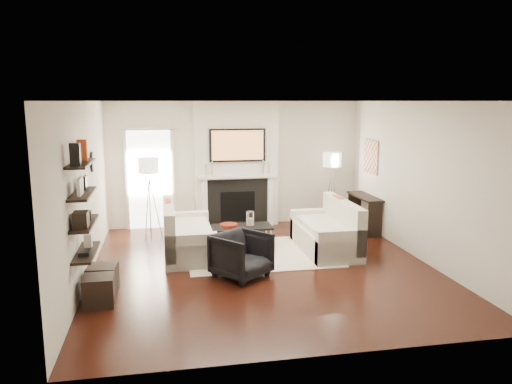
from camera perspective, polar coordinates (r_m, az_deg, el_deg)
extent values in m
plane|color=black|center=(8.34, 0.77, -8.53)|extent=(6.00, 6.00, 0.00)
plane|color=white|center=(7.90, 0.82, 10.35)|extent=(6.00, 6.00, 0.00)
plane|color=silver|center=(10.94, -2.34, 3.25)|extent=(5.50, 0.00, 5.50)
plane|color=silver|center=(5.17, 7.46, -4.86)|extent=(5.50, 0.00, 5.50)
plane|color=silver|center=(7.94, -19.04, -0.01)|extent=(0.00, 6.00, 6.00)
plane|color=silver|center=(8.97, 18.29, 1.17)|extent=(0.00, 6.00, 6.00)
cube|color=silver|center=(10.81, -2.24, 3.17)|extent=(1.80, 0.25, 2.70)
cube|color=black|center=(10.82, -2.11, -1.28)|extent=(1.30, 0.02, 1.04)
cube|color=black|center=(10.83, -2.10, -1.65)|extent=(0.75, 0.02, 0.65)
cube|color=white|center=(10.70, -5.90, -1.30)|extent=(0.12, 0.08, 1.10)
cube|color=white|center=(10.91, 1.66, -1.02)|extent=(0.12, 0.08, 1.10)
cube|color=white|center=(10.66, -2.09, 1.82)|extent=(1.70, 0.18, 0.07)
cube|color=black|center=(10.61, -2.13, 5.37)|extent=(1.20, 0.06, 0.70)
cube|color=#BF723F|center=(10.58, -2.11, 5.35)|extent=(1.10, 0.00, 0.62)
cylinder|color=silver|center=(10.58, -5.05, 2.73)|extent=(0.04, 0.04, 0.30)
cylinder|color=silver|center=(10.57, -5.75, 2.55)|extent=(0.04, 0.04, 0.24)
cylinder|color=silver|center=(10.74, 0.80, 2.89)|extent=(0.04, 0.04, 0.30)
cylinder|color=silver|center=(10.77, 1.48, 2.75)|extent=(0.04, 0.04, 0.24)
cube|color=white|center=(10.85, -12.03, 1.37)|extent=(0.90, 0.02, 2.10)
cube|color=white|center=(10.85, -14.57, 1.27)|extent=(0.06, 0.06, 2.16)
cube|color=white|center=(10.83, -9.49, 1.44)|extent=(0.06, 0.06, 2.16)
cube|color=white|center=(10.72, -12.25, 7.07)|extent=(1.02, 0.06, 0.06)
cube|color=beige|center=(9.01, 0.47, -7.05)|extent=(2.60, 2.00, 0.01)
cube|color=beige|center=(8.99, -7.70, -5.82)|extent=(0.85, 1.80, 0.42)
cube|color=beige|center=(8.90, -9.90, -3.94)|extent=(0.18, 1.80, 0.80)
cube|color=beige|center=(8.19, -7.40, -6.77)|extent=(0.85, 0.18, 0.60)
cube|color=beige|center=(9.75, -7.97, -4.00)|extent=(0.85, 0.18, 0.60)
cube|color=beige|center=(8.93, -7.42, -4.20)|extent=(0.63, 1.44, 0.10)
cube|color=#A93714|center=(9.15, -9.97, -2.24)|extent=(0.10, 0.42, 0.42)
cube|color=black|center=(8.56, -9.91, -3.17)|extent=(0.10, 0.40, 0.40)
cube|color=beige|center=(9.23, 7.90, -5.40)|extent=(0.85, 1.80, 0.42)
cube|color=beige|center=(9.26, 9.91, -3.38)|extent=(0.18, 1.80, 0.80)
cube|color=beige|center=(8.47, 9.66, -6.25)|extent=(0.85, 0.18, 0.60)
cube|color=beige|center=(9.95, 6.43, -3.67)|extent=(0.85, 0.18, 0.60)
cube|color=beige|center=(9.15, 7.64, -3.85)|extent=(0.63, 1.44, 0.10)
cube|color=#A93714|center=(9.49, 9.32, -1.77)|extent=(0.10, 0.42, 0.42)
cube|color=black|center=(8.94, 10.63, -2.62)|extent=(0.10, 0.40, 0.40)
cube|color=black|center=(9.27, -1.59, -4.02)|extent=(1.10, 0.55, 0.04)
cylinder|color=silver|center=(9.05, -4.50, -5.79)|extent=(0.02, 0.02, 0.38)
cylinder|color=silver|center=(9.20, 1.72, -5.48)|extent=(0.02, 0.02, 0.38)
cylinder|color=silver|center=(9.47, -4.80, -5.06)|extent=(0.02, 0.02, 0.38)
cylinder|color=silver|center=(9.62, 1.16, -4.78)|extent=(0.02, 0.02, 0.38)
cylinder|color=white|center=(9.25, -0.68, -3.02)|extent=(0.15, 0.15, 0.26)
cylinder|color=white|center=(9.27, -0.68, -3.41)|extent=(0.10, 0.10, 0.14)
cylinder|color=#B7381E|center=(9.22, -3.13, -3.82)|extent=(0.32, 0.32, 0.05)
imported|color=black|center=(7.78, -1.66, -6.98)|extent=(1.02, 1.01, 0.77)
cylinder|color=silver|center=(10.22, -12.02, -1.74)|extent=(0.02, 0.02, 1.20)
cylinder|color=white|center=(10.08, -12.20, 2.99)|extent=(0.40, 0.40, 0.30)
cylinder|color=silver|center=(10.21, -11.40, -1.72)|extent=(0.25, 0.02, 1.23)
cylinder|color=silver|center=(10.31, -12.31, -1.64)|extent=(0.14, 0.22, 1.23)
cylinder|color=silver|center=(10.12, -12.34, -1.86)|extent=(0.14, 0.22, 1.23)
cylinder|color=silver|center=(11.09, 8.58, -0.68)|extent=(0.02, 0.02, 1.20)
cylinder|color=white|center=(10.96, 8.70, 3.68)|extent=(0.40, 0.40, 0.30)
cylinder|color=silver|center=(11.13, 9.12, -0.66)|extent=(0.25, 0.02, 1.23)
cylinder|color=silver|center=(11.16, 8.16, -0.60)|extent=(0.14, 0.22, 1.23)
cylinder|color=silver|center=(10.99, 8.47, -0.79)|extent=(0.14, 0.22, 1.23)
cube|color=black|center=(10.68, 12.33, -0.52)|extent=(0.35, 1.20, 0.04)
cube|color=black|center=(10.27, 13.45, -3.14)|extent=(0.30, 0.04, 0.71)
cube|color=black|center=(11.25, 11.17, -1.88)|extent=(0.30, 0.04, 0.71)
cube|color=tan|center=(10.75, 13.00, 3.95)|extent=(0.03, 0.70, 0.70)
cube|color=black|center=(7.10, -18.82, -6.57)|extent=(0.25, 1.00, 0.03)
cube|color=black|center=(7.00, -19.01, -3.43)|extent=(0.25, 1.00, 0.04)
cube|color=black|center=(6.92, -19.21, -0.21)|extent=(0.25, 1.00, 0.04)
cube|color=black|center=(6.86, -19.40, 3.08)|extent=(0.25, 1.00, 0.04)
cube|color=black|center=(6.48, -19.97, 4.05)|extent=(0.12, 0.10, 0.28)
cube|color=#A93714|center=(7.04, -19.25, 4.54)|extent=(0.12, 0.10, 0.28)
cube|color=white|center=(6.75, -19.46, 0.62)|extent=(0.04, 0.30, 0.22)
cube|color=black|center=(7.17, -18.94, 1.03)|extent=(0.04, 0.22, 0.18)
cube|color=black|center=(6.72, -19.38, -2.98)|extent=(0.18, 0.25, 0.20)
cube|color=black|center=(7.11, -18.90, -2.57)|extent=(0.15, 0.12, 0.12)
cube|color=black|center=(6.95, -19.01, -6.58)|extent=(0.14, 0.20, 0.05)
cube|color=white|center=(7.28, -18.64, -5.28)|extent=(0.10, 0.10, 0.18)
cylinder|color=black|center=(8.77, -18.22, 3.29)|extent=(0.04, 0.34, 0.34)
cylinder|color=white|center=(8.77, -18.06, 3.29)|extent=(0.01, 0.29, 0.29)
cube|color=black|center=(7.53, -17.13, -9.50)|extent=(0.43, 0.43, 0.40)
cube|color=black|center=(7.11, -17.52, -10.72)|extent=(0.41, 0.41, 0.40)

